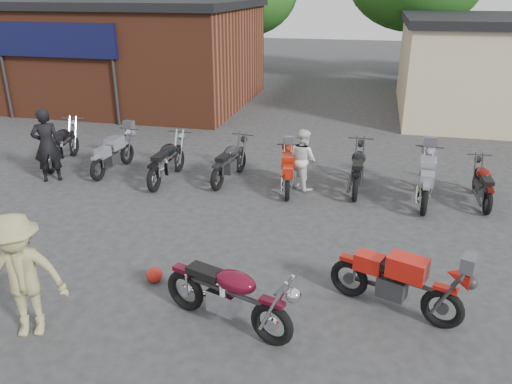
% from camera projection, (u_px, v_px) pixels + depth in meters
% --- Properties ---
extents(ground, '(90.00, 90.00, 0.00)m').
position_uv_depth(ground, '(203.00, 297.00, 8.26)').
color(ground, '#2B2B2D').
extents(brick_building, '(12.00, 8.00, 4.00)m').
position_uv_depth(brick_building, '(112.00, 55.00, 22.02)').
color(brick_building, brown).
rests_on(brick_building, ground).
extents(tree_1, '(5.92, 5.92, 7.40)m').
position_uv_depth(tree_1, '(244.00, 8.00, 27.72)').
color(tree_1, '#1C5B18').
rests_on(tree_1, ground).
extents(vintage_motorcycle, '(2.30, 1.39, 1.26)m').
position_uv_depth(vintage_motorcycle, '(228.00, 291.00, 7.31)').
color(vintage_motorcycle, '#530A1C').
rests_on(vintage_motorcycle, ground).
extents(sportbike, '(2.18, 1.37, 1.20)m').
position_uv_depth(sportbike, '(398.00, 279.00, 7.68)').
color(sportbike, red).
rests_on(sportbike, ground).
extents(helmet, '(0.37, 0.37, 0.27)m').
position_uv_depth(helmet, '(154.00, 275.00, 8.65)').
color(helmet, '#B01D12').
rests_on(helmet, ground).
extents(person_dark, '(0.85, 0.77, 1.94)m').
position_uv_depth(person_dark, '(47.00, 145.00, 12.90)').
color(person_dark, black).
rests_on(person_dark, ground).
extents(person_light, '(0.94, 0.93, 1.54)m').
position_uv_depth(person_light, '(303.00, 159.00, 12.49)').
color(person_light, silver).
rests_on(person_light, ground).
extents(person_tan, '(1.41, 1.10, 1.92)m').
position_uv_depth(person_tan, '(21.00, 277.00, 7.06)').
color(person_tan, '#98915E').
rests_on(person_tan, ground).
extents(row_bike_0, '(1.07, 2.25, 1.25)m').
position_uv_depth(row_bike_0, '(61.00, 143.00, 14.27)').
color(row_bike_0, black).
rests_on(row_bike_0, ground).
extents(row_bike_1, '(0.81, 2.00, 1.13)m').
position_uv_depth(row_bike_1, '(113.00, 152.00, 13.69)').
color(row_bike_1, gray).
rests_on(row_bike_1, ground).
extents(row_bike_2, '(0.75, 2.13, 1.22)m').
position_uv_depth(row_bike_2, '(167.00, 159.00, 13.02)').
color(row_bike_2, black).
rests_on(row_bike_2, ground).
extents(row_bike_3, '(0.94, 2.07, 1.16)m').
position_uv_depth(row_bike_3, '(230.00, 160.00, 13.05)').
color(row_bike_3, '#232325').
rests_on(row_bike_3, ground).
extents(row_bike_4, '(0.92, 1.92, 1.07)m').
position_uv_depth(row_bike_4, '(288.00, 170.00, 12.46)').
color(row_bike_4, '#A8220E').
rests_on(row_bike_4, ground).
extents(row_bike_5, '(0.70, 2.10, 1.22)m').
position_uv_depth(row_bike_5, '(358.00, 167.00, 12.46)').
color(row_bike_5, black).
rests_on(row_bike_5, ground).
extents(row_bike_6, '(0.88, 2.18, 1.23)m').
position_uv_depth(row_bike_6, '(427.00, 178.00, 11.72)').
color(row_bike_6, gray).
rests_on(row_bike_6, ground).
extents(row_bike_7, '(0.63, 1.83, 1.06)m').
position_uv_depth(row_bike_7, '(483.00, 182.00, 11.70)').
color(row_bike_7, '#590E0B').
rests_on(row_bike_7, ground).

